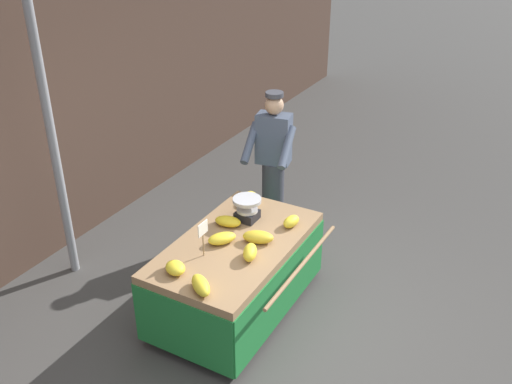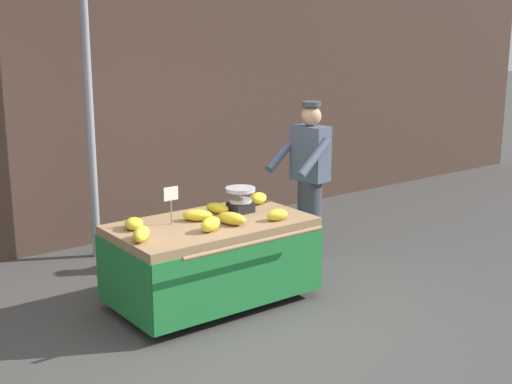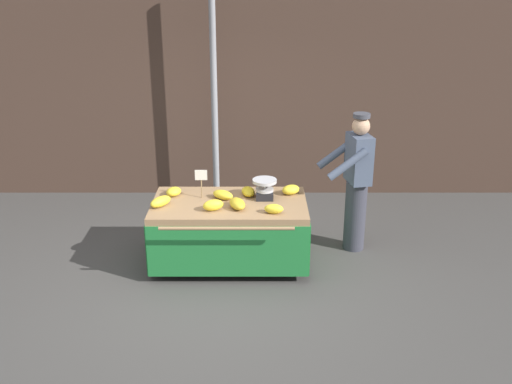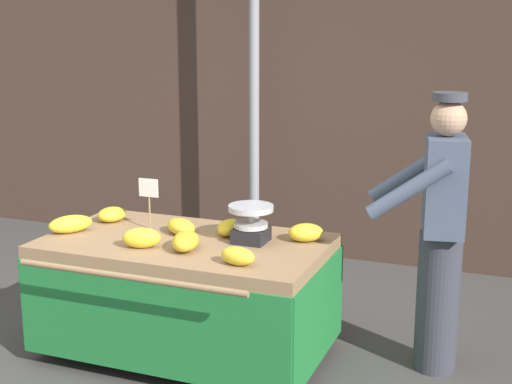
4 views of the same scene
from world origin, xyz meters
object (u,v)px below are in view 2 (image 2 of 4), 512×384
at_px(banana_cart, 211,244).
at_px(vendor_person, 309,181).
at_px(banana_bunch_3, 217,208).
at_px(banana_bunch_4, 232,218).
at_px(street_pole, 89,103).
at_px(banana_bunch_2, 141,234).
at_px(banana_bunch_6, 277,215).
at_px(banana_bunch_7, 258,198).
at_px(banana_bunch_5, 198,215).
at_px(price_sign, 171,197).
at_px(weighing_scale, 240,200).
at_px(banana_bunch_1, 134,224).
at_px(banana_bunch_0, 210,224).

xyz_separation_m(banana_cart, vendor_person, (1.51, 0.40, 0.31)).
distance_m(banana_bunch_3, banana_bunch_4, 0.41).
relative_size(street_pole, banana_bunch_2, 11.84).
bearing_deg(banana_bunch_2, vendor_person, 12.92).
bearing_deg(banana_bunch_4, banana_cart, 118.49).
height_order(street_pole, banana_bunch_3, street_pole).
xyz_separation_m(banana_bunch_6, banana_bunch_7, (0.22, 0.57, 0.00)).
bearing_deg(banana_cart, banana_bunch_5, 127.42).
distance_m(banana_bunch_2, banana_bunch_7, 1.52).
bearing_deg(banana_bunch_6, price_sign, 150.94).
relative_size(banana_cart, weighing_scale, 6.38).
distance_m(street_pole, vendor_person, 2.46).
relative_size(street_pole, banana_bunch_7, 15.43).
relative_size(banana_bunch_1, vendor_person, 0.12).
height_order(banana_bunch_1, vendor_person, vendor_person).
height_order(banana_bunch_3, banana_bunch_6, banana_bunch_6).
bearing_deg(banana_bunch_1, banana_bunch_5, -9.75).
relative_size(price_sign, banana_bunch_4, 1.19).
height_order(weighing_scale, price_sign, price_sign).
distance_m(banana_bunch_2, vendor_person, 2.33).
bearing_deg(banana_bunch_1, banana_bunch_0, -42.10).
distance_m(banana_bunch_5, banana_bunch_6, 0.72).
xyz_separation_m(weighing_scale, banana_bunch_7, (0.31, 0.14, -0.06)).
distance_m(banana_bunch_2, banana_bunch_4, 0.86).
relative_size(banana_bunch_0, banana_bunch_7, 1.07).
relative_size(price_sign, banana_bunch_5, 1.27).
bearing_deg(vendor_person, banana_bunch_3, -172.01).
bearing_deg(banana_bunch_2, banana_bunch_0, -11.30).
bearing_deg(street_pole, banana_bunch_3, -73.56).
relative_size(price_sign, banana_bunch_0, 1.46).
height_order(banana_cart, price_sign, price_sign).
relative_size(banana_cart, banana_bunch_0, 7.65).
bearing_deg(banana_bunch_6, vendor_person, 35.50).
distance_m(banana_bunch_2, banana_bunch_3, 1.03).
bearing_deg(vendor_person, banana_bunch_0, -159.08).
xyz_separation_m(banana_cart, banana_bunch_5, (-0.08, 0.10, 0.26)).
relative_size(weighing_scale, banana_bunch_5, 1.05).
height_order(banana_bunch_4, banana_bunch_5, banana_bunch_4).
bearing_deg(banana_bunch_5, banana_cart, -52.58).
bearing_deg(banana_cart, banana_bunch_3, 45.17).
bearing_deg(banana_bunch_2, street_pole, 76.43).
distance_m(street_pole, banana_bunch_0, 2.29).
xyz_separation_m(banana_bunch_2, banana_bunch_7, (1.48, 0.37, -0.00)).
relative_size(weighing_scale, banana_bunch_1, 1.39).
height_order(banana_bunch_1, banana_bunch_2, banana_bunch_2).
relative_size(banana_bunch_2, vendor_person, 0.17).
relative_size(banana_bunch_2, banana_bunch_3, 1.10).
xyz_separation_m(weighing_scale, banana_bunch_4, (-0.31, -0.29, -0.06)).
xyz_separation_m(banana_cart, price_sign, (-0.33, 0.13, 0.46)).
bearing_deg(banana_bunch_7, banana_bunch_4, -145.19).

